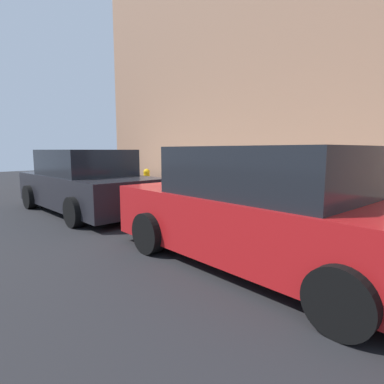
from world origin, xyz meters
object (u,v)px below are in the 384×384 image
Objects in this scene: suitcase_black_0 at (288,205)px; suitcase_navy_1 at (269,199)px; suitcase_olive_4 at (222,195)px; parked_car_charcoal_1 at (86,183)px; suitcase_teal_3 at (236,196)px; suitcase_maroon_2 at (252,200)px; bollard_post at (135,181)px; fire_hydrant at (147,181)px; suitcase_red_5 at (205,192)px; suitcase_silver_6 at (195,191)px; suitcase_navy_8 at (169,186)px; suitcase_maroon_9 at (158,188)px; suitcase_black_7 at (181,188)px; parked_car_red_0 at (264,211)px.

suitcase_black_0 is 0.50m from suitcase_navy_1.
parked_car_charcoal_1 reaches higher than suitcase_olive_4.
suitcase_olive_4 is at bearing -12.35° from suitcase_teal_3.
suitcase_navy_1 reaches higher than suitcase_maroon_2.
suitcase_navy_1 is at bearing 178.04° from suitcase_olive_4.
suitcase_black_0 is 5.50m from bollard_post.
fire_hydrant is 1.01× the size of bollard_post.
suitcase_silver_6 is at bearing -12.77° from suitcase_red_5.
suitcase_red_5 is 1.54m from suitcase_navy_8.
suitcase_olive_4 is 1.51× the size of suitcase_maroon_9.
parked_car_charcoal_1 is at bearing 103.72° from fire_hydrant.
suitcase_navy_1 is 0.20× the size of parked_car_charcoal_1.
suitcase_black_7 is (3.42, -0.05, 0.07)m from suitcase_black_0.
parked_car_charcoal_1 is at bearing 33.74° from suitcase_maroon_2.
suitcase_navy_1 reaches higher than suitcase_silver_6.
parked_car_red_0 is at bearing 138.83° from suitcase_olive_4.
parked_car_charcoal_1 reaches higher than suitcase_navy_1.
parked_car_red_0 reaches higher than suitcase_maroon_2.
suitcase_maroon_9 is at bearing -91.37° from parked_car_charcoal_1.
suitcase_maroon_2 is at bearing 4.94° from suitcase_navy_1.
parked_car_red_0 reaches higher than suitcase_black_0.
parked_car_red_0 reaches higher than suitcase_navy_1.
suitcase_olive_4 is 3.56m from parked_car_charcoal_1.
suitcase_navy_8 is at bearing -0.73° from suitcase_black_0.
bollard_post is (5.50, 0.12, 0.12)m from suitcase_black_0.
bollard_post is (1.57, 0.17, 0.03)m from suitcase_navy_8.
bollard_post is (4.11, 0.11, 0.06)m from suitcase_teal_3.
suitcase_red_5 is 0.91× the size of suitcase_black_7.
suitcase_maroon_9 is at bearing -23.67° from parked_car_red_0.
suitcase_black_7 is at bearing -175.32° from bollard_post.
bollard_post is (3.11, 0.11, 0.08)m from suitcase_red_5.
suitcase_maroon_2 is 0.97× the size of bollard_post.
suitcase_teal_3 is 1.00m from suitcase_red_5.
suitcase_navy_1 is at bearing -179.87° from suitcase_black_7.
suitcase_black_0 is 1.00× the size of suitcase_maroon_2.
suitcase_navy_1 is 1.10× the size of bollard_post.
parked_car_red_0 is at bearing 156.33° from suitcase_maroon_9.
bollard_post is at bearing 1.74° from suitcase_maroon_2.
suitcase_navy_8 reaches higher than suitcase_black_7.
suitcase_teal_3 is 1.60× the size of suitcase_maroon_9.
suitcase_maroon_9 is at bearing 0.10° from suitcase_black_0.
suitcase_black_0 is at bearing 179.10° from suitcase_black_7.
suitcase_red_5 reaches higher than fire_hydrant.
fire_hydrant reaches higher than suitcase_black_0.
suitcase_olive_4 is 3.15m from fire_hydrant.
suitcase_black_7 is (1.02, -0.06, 0.03)m from suitcase_red_5.
fire_hydrant is (3.15, 0.08, 0.13)m from suitcase_olive_4.
parked_car_red_0 reaches higher than fire_hydrant.
suitcase_maroon_2 is 4.56m from bollard_post.
suitcase_black_7 is 1.62m from fire_hydrant.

